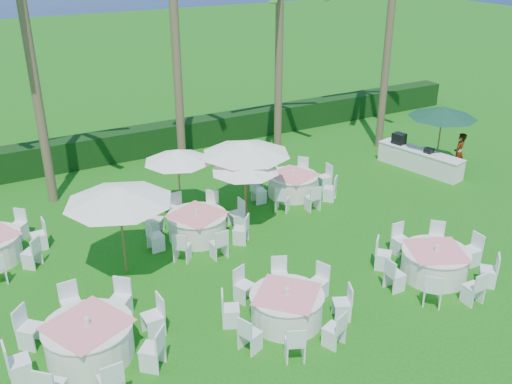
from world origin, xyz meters
The scene contains 18 objects.
ground centered at (0.00, 0.00, 0.00)m, with size 120.00×120.00×0.00m, color #136311.
hedge centered at (0.00, 12.00, 0.60)m, with size 34.00×1.00×1.20m, color black.
banquet_table_a centered at (-4.97, 0.23, 0.46)m, with size 3.50×3.50×1.05m.
banquet_table_b centered at (-0.43, -0.83, 0.42)m, with size 3.11×3.11×0.96m.
banquet_table_c centered at (4.21, -1.09, 0.43)m, with size 3.24×3.24×0.98m.
banquet_table_e centered at (-0.64, 4.12, 0.43)m, with size 3.25×3.25×0.98m.
banquet_table_f centered at (3.66, 5.37, 0.42)m, with size 3.18×3.18×0.96m.
umbrella_a centered at (-3.22, 3.23, 2.43)m, with size 2.94×2.94×2.67m.
umbrella_b centered at (1.05, 4.09, 2.13)m, with size 2.19×2.19×2.33m.
umbrella_c centered at (-0.50, 5.84, 2.15)m, with size 2.26×2.26×2.36m.
umbrella_d centered at (1.50, 4.87, 2.38)m, with size 2.94×2.94×2.61m.
umbrella_green centered at (10.22, 4.82, 2.33)m, with size 2.69×2.69×2.55m.
buffet_table centered at (9.41, 4.98, 0.45)m, with size 1.54×3.66×1.28m.
staff_person centered at (10.49, 3.97, 0.83)m, with size 0.61×0.40×1.66m, color gray.
palm_b centered at (-4.06, 9.11, 4.78)m, with size 4.40×3.96×8.65m.
palm_c centered at (0.95, 9.20, 5.86)m, with size 4.35×4.28×10.77m.
palm_d centered at (5.44, 9.40, 4.16)m, with size 4.39×4.18×7.45m.
palm_e centered at (9.85, 7.93, 5.62)m, with size 4.31×4.33×10.30m.
Camera 1 is at (-6.65, -10.50, 8.75)m, focal length 40.00 mm.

